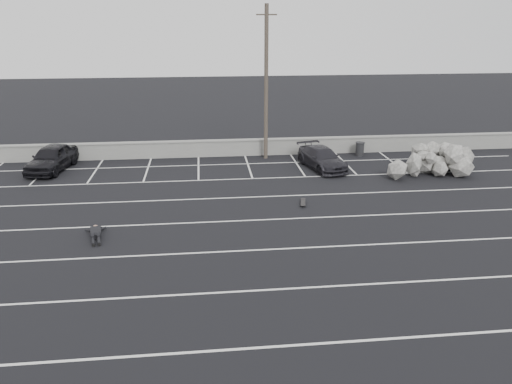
{
  "coord_description": "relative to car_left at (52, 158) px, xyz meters",
  "views": [
    {
      "loc": [
        -1.67,
        -17.32,
        8.51
      ],
      "look_at": [
        0.64,
        3.91,
        1.0
      ],
      "focal_mm": 35.0,
      "sensor_mm": 36.0,
      "label": 1
    }
  ],
  "objects": [
    {
      "name": "utility_pole",
      "position": [
        12.76,
        1.31,
        3.94
      ],
      "size": [
        1.23,
        0.25,
        9.26
      ],
      "color": "#4C4238",
      "rests_on": "ground"
    },
    {
      "name": "skateboard",
      "position": [
        13.49,
        -7.18,
        -0.67
      ],
      "size": [
        0.39,
        0.89,
        0.1
      ],
      "rotation": [
        0.0,
        0.0,
        -0.2
      ],
      "color": "black",
      "rests_on": "ground"
    },
    {
      "name": "ground",
      "position": [
        10.49,
        -11.89,
        -0.75
      ],
      "size": [
        120.0,
        120.0,
        0.0
      ],
      "primitive_type": "plane",
      "color": "black",
      "rests_on": "ground"
    },
    {
      "name": "stall_lines",
      "position": [
        10.41,
        -7.48,
        -0.74
      ],
      "size": [
        36.0,
        20.05,
        0.01
      ],
      "color": "silver",
      "rests_on": "ground"
    },
    {
      "name": "person",
      "position": [
        4.27,
        -9.72,
        -0.52
      ],
      "size": [
        1.79,
        2.65,
        0.46
      ],
      "primitive_type": null,
      "rotation": [
        0.0,
        0.0,
        0.2
      ],
      "color": "black",
      "rests_on": "ground"
    },
    {
      "name": "car_left",
      "position": [
        0.0,
        0.0,
        0.0
      ],
      "size": [
        2.5,
        4.63,
        1.5
      ],
      "primitive_type": "imported",
      "rotation": [
        0.0,
        0.0,
        -0.17
      ],
      "color": "black",
      "rests_on": "ground"
    },
    {
      "name": "riprap_pile",
      "position": [
        22.34,
        -2.7,
        -0.23
      ],
      "size": [
        5.6,
        3.75,
        1.24
      ],
      "color": "#9E9A94",
      "rests_on": "ground"
    },
    {
      "name": "seawall",
      "position": [
        10.49,
        2.11,
        -0.2
      ],
      "size": [
        50.0,
        0.45,
        1.06
      ],
      "color": "gray",
      "rests_on": "ground"
    },
    {
      "name": "car_right",
      "position": [
        15.8,
        -1.29,
        -0.13
      ],
      "size": [
        2.66,
        4.52,
        1.23
      ],
      "primitive_type": "imported",
      "rotation": [
        0.0,
        0.0,
        0.24
      ],
      "color": "black",
      "rests_on": "ground"
    },
    {
      "name": "trash_bin",
      "position": [
        18.89,
        1.21,
        -0.3
      ],
      "size": [
        0.69,
        0.69,
        0.89
      ],
      "rotation": [
        0.0,
        0.0,
        0.19
      ],
      "color": "black",
      "rests_on": "ground"
    }
  ]
}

